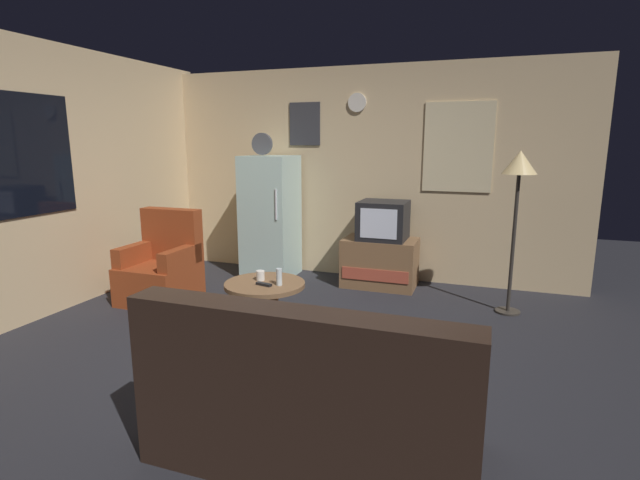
# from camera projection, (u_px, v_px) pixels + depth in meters

# --- Properties ---
(ground_plane) EXTENTS (12.00, 12.00, 0.00)m
(ground_plane) POSITION_uv_depth(u_px,v_px,m) (284.00, 352.00, 3.89)
(ground_plane) COLOR #232328
(wall_with_art) EXTENTS (5.20, 0.12, 2.55)m
(wall_with_art) POSITION_uv_depth(u_px,v_px,m) (363.00, 174.00, 5.89)
(wall_with_art) COLOR #D1B284
(wall_with_art) RESTS_ON ground_plane
(wall_left_with_window) EXTENTS (0.12, 5.20, 2.60)m
(wall_left_with_window) POSITION_uv_depth(u_px,v_px,m) (30.00, 182.00, 4.46)
(wall_left_with_window) COLOR #D1B284
(wall_left_with_window) RESTS_ON ground_plane
(fridge) EXTENTS (0.60, 0.62, 1.77)m
(fridge) POSITION_uv_depth(u_px,v_px,m) (270.00, 216.00, 5.97)
(fridge) COLOR silver
(fridge) RESTS_ON ground_plane
(tv_stand) EXTENTS (0.84, 0.53, 0.56)m
(tv_stand) POSITION_uv_depth(u_px,v_px,m) (380.00, 263.00, 5.62)
(tv_stand) COLOR brown
(tv_stand) RESTS_ON ground_plane
(crt_tv) EXTENTS (0.54, 0.51, 0.44)m
(crt_tv) POSITION_uv_depth(u_px,v_px,m) (383.00, 220.00, 5.51)
(crt_tv) COLOR black
(crt_tv) RESTS_ON tv_stand
(standing_lamp) EXTENTS (0.32, 0.32, 1.59)m
(standing_lamp) POSITION_uv_depth(u_px,v_px,m) (519.00, 175.00, 4.51)
(standing_lamp) COLOR #332D28
(standing_lamp) RESTS_ON ground_plane
(coffee_table) EXTENTS (0.72, 0.72, 0.44)m
(coffee_table) POSITION_uv_depth(u_px,v_px,m) (265.00, 306.00, 4.33)
(coffee_table) COLOR brown
(coffee_table) RESTS_ON ground_plane
(wine_glass) EXTENTS (0.05, 0.05, 0.15)m
(wine_glass) POSITION_uv_depth(u_px,v_px,m) (279.00, 277.00, 4.20)
(wine_glass) COLOR silver
(wine_glass) RESTS_ON coffee_table
(mug_ceramic_white) EXTENTS (0.08, 0.08, 0.09)m
(mug_ceramic_white) POSITION_uv_depth(u_px,v_px,m) (260.00, 275.00, 4.35)
(mug_ceramic_white) COLOR silver
(mug_ceramic_white) RESTS_ON coffee_table
(remote_control) EXTENTS (0.16, 0.08, 0.02)m
(remote_control) POSITION_uv_depth(u_px,v_px,m) (264.00, 284.00, 4.20)
(remote_control) COLOR black
(remote_control) RESTS_ON coffee_table
(armchair) EXTENTS (0.68, 0.68, 0.96)m
(armchair) POSITION_uv_depth(u_px,v_px,m) (162.00, 269.00, 5.11)
(armchair) COLOR maroon
(armchair) RESTS_ON ground_plane
(couch) EXTENTS (1.70, 0.80, 0.92)m
(couch) POSITION_uv_depth(u_px,v_px,m) (311.00, 406.00, 2.51)
(couch) COLOR black
(couch) RESTS_ON ground_plane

